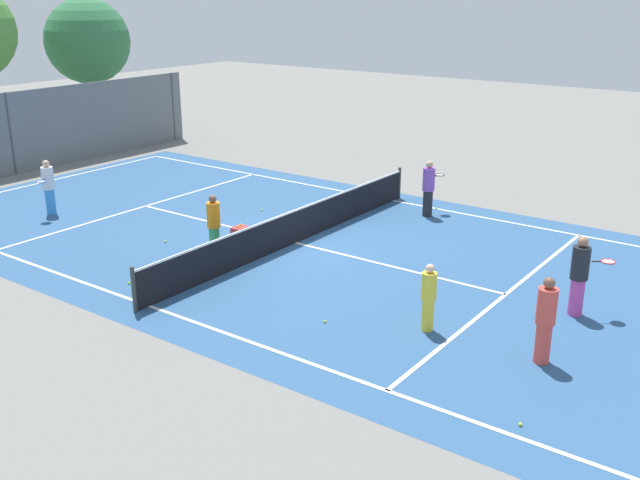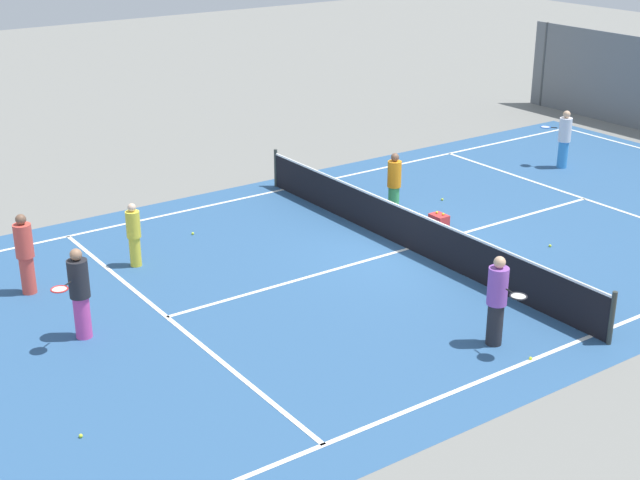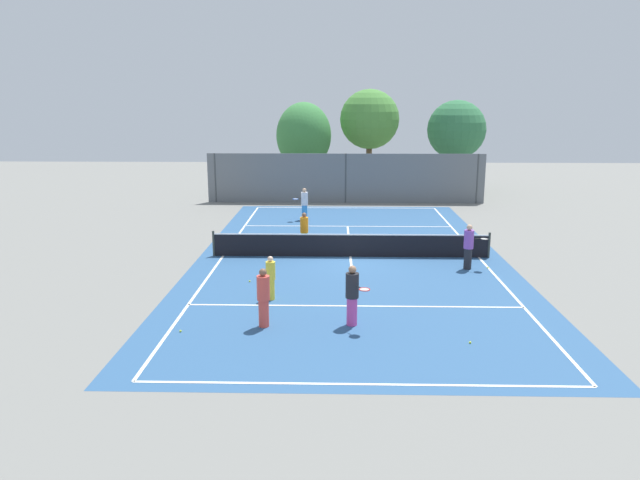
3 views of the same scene
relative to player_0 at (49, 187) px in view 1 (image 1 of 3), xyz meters
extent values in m
plane|color=slate|center=(2.40, -8.19, -0.92)|extent=(80.00, 80.00, 0.00)
cube|color=#2D5684|center=(2.40, -8.19, -0.92)|extent=(13.00, 25.00, 0.00)
cube|color=white|center=(-3.10, -8.19, -0.91)|extent=(0.10, 24.00, 0.01)
cube|color=white|center=(7.90, -8.19, -0.91)|extent=(0.10, 24.00, 0.01)
cube|color=white|center=(2.40, 3.81, -0.91)|extent=(11.00, 0.10, 0.01)
cube|color=white|center=(2.40, -14.59, -0.91)|extent=(11.00, 0.10, 0.01)
cube|color=white|center=(2.40, -1.79, -0.91)|extent=(11.00, 0.10, 0.01)
cube|color=white|center=(2.40, -8.19, -0.91)|extent=(0.10, 12.80, 0.01)
cylinder|color=#333833|center=(-3.50, -8.19, -0.37)|extent=(0.10, 0.10, 1.10)
cylinder|color=#333833|center=(8.30, -8.19, -0.37)|extent=(0.10, 0.10, 1.10)
cube|color=black|center=(2.40, -8.19, -0.44)|extent=(11.80, 0.03, 0.95)
cube|color=white|center=(2.40, -8.19, 0.06)|extent=(11.80, 0.04, 0.05)
cube|color=slate|center=(2.40, 5.81, 0.68)|extent=(18.00, 0.06, 3.20)
cylinder|color=#3F4447|center=(2.40, 5.81, 0.68)|extent=(0.12, 0.12, 3.20)
cylinder|color=#3F4447|center=(10.90, 5.81, 0.68)|extent=(0.12, 0.12, 3.20)
cylinder|color=brown|center=(10.46, 11.21, 0.53)|extent=(0.39, 0.39, 2.89)
sphere|color=#337547|center=(10.46, 11.21, 3.55)|extent=(4.21, 4.21, 4.21)
cylinder|color=#388CD8|center=(0.01, 0.01, -0.50)|extent=(0.30, 0.30, 0.83)
cylinder|color=silver|center=(0.01, 0.01, 0.28)|extent=(0.38, 0.38, 0.73)
sphere|color=tan|center=(0.01, 0.01, 0.75)|extent=(0.23, 0.23, 0.23)
cylinder|color=black|center=(-0.27, -0.19, 0.31)|extent=(0.18, 0.14, 0.03)
torus|color=blue|center=(-0.47, -0.34, 0.31)|extent=(0.46, 0.46, 0.03)
cylinder|color=silver|center=(-0.47, -0.34, 0.31)|extent=(0.39, 0.39, 0.00)
cylinder|color=#D14799|center=(2.24, -16.28, -0.49)|extent=(0.32, 0.32, 0.86)
cylinder|color=#232328|center=(2.24, -16.28, 0.32)|extent=(0.39, 0.39, 0.75)
sphere|color=#A37556|center=(2.24, -16.28, 0.81)|extent=(0.23, 0.23, 0.23)
cylinder|color=black|center=(2.44, -16.56, 0.36)|extent=(0.14, 0.18, 0.03)
torus|color=red|center=(2.58, -16.77, 0.36)|extent=(0.46, 0.46, 0.03)
cylinder|color=silver|center=(2.58, -16.77, 0.36)|extent=(0.38, 0.38, 0.00)
cylinder|color=yellow|center=(-0.43, -13.97, -0.57)|extent=(0.26, 0.26, 0.71)
cylinder|color=yellow|center=(-0.43, -13.97, 0.10)|extent=(0.32, 0.32, 0.62)
sphere|color=beige|center=(-0.43, -13.97, 0.50)|extent=(0.19, 0.19, 0.19)
cylinder|color=#3FA559|center=(0.35, -6.98, -0.52)|extent=(0.29, 0.29, 0.79)
cylinder|color=orange|center=(0.35, -6.98, 0.22)|extent=(0.36, 0.36, 0.69)
sphere|color=brown|center=(0.35, -6.98, 0.67)|extent=(0.21, 0.21, 0.21)
cylinder|color=#232328|center=(7.02, -9.99, -0.50)|extent=(0.31, 0.31, 0.84)
cylinder|color=purple|center=(7.02, -9.99, 0.29)|extent=(0.39, 0.39, 0.74)
sphere|color=tan|center=(7.02, -9.99, 0.78)|extent=(0.23, 0.23, 0.23)
cylinder|color=black|center=(7.36, -10.03, 0.33)|extent=(0.20, 0.06, 0.03)
torus|color=black|center=(7.61, -10.06, 0.33)|extent=(0.37, 0.37, 0.03)
cylinder|color=silver|center=(7.61, -10.06, 0.33)|extent=(0.31, 0.31, 0.00)
cylinder|color=#E54C3F|center=(-0.38, -16.47, -0.50)|extent=(0.31, 0.31, 0.84)
cylinder|color=#E54C3F|center=(-0.38, -16.47, 0.28)|extent=(0.38, 0.38, 0.73)
sphere|color=brown|center=(-0.38, -16.47, 0.76)|extent=(0.23, 0.23, 0.23)
cube|color=red|center=(1.75, -6.64, -0.74)|extent=(0.46, 0.34, 0.36)
sphere|color=#CCE533|center=(1.66, -6.64, -0.53)|extent=(0.07, 0.07, 0.07)
sphere|color=#CCE533|center=(1.84, -6.59, -0.53)|extent=(0.07, 0.07, 0.07)
sphere|color=#CCE533|center=(-1.43, -11.99, -0.89)|extent=(0.07, 0.07, 0.07)
sphere|color=#CCE533|center=(7.87, -9.88, -0.89)|extent=(0.07, 0.07, 0.07)
sphere|color=#CCE533|center=(4.27, -5.31, -0.89)|extent=(0.07, 0.07, 0.07)
sphere|color=#CCE533|center=(-2.50, -6.76, -0.89)|extent=(0.07, 0.07, 0.07)
sphere|color=#CCE533|center=(0.22, -5.12, -0.89)|extent=(0.07, 0.07, 0.07)
sphere|color=#CCE533|center=(-2.76, -16.99, -0.89)|extent=(0.07, 0.07, 0.07)
camera|label=1|loc=(-13.31, -20.50, 6.03)|focal=41.12mm
camera|label=2|loc=(17.77, -21.61, 7.35)|focal=51.21mm
camera|label=3|loc=(1.72, -33.48, 5.70)|focal=34.08mm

